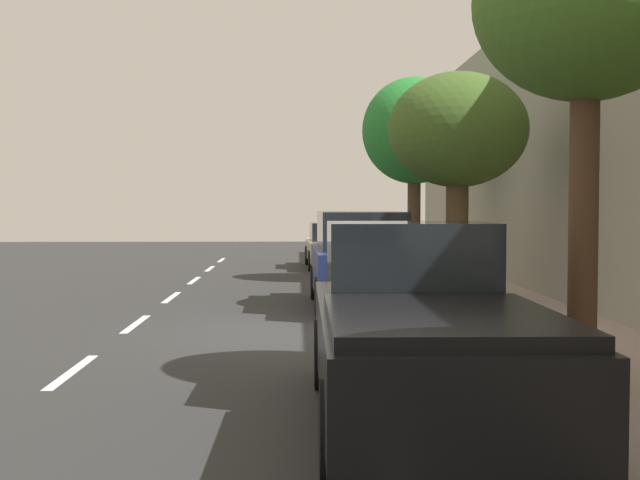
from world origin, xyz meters
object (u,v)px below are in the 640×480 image
parked_suv_dark_blue_mid (360,258)px  street_tree_corner (414,132)px  bicycle_at_curb (363,270)px  parked_sedan_tan_far (334,245)px  street_tree_mid_block (586,8)px  parked_pickup_black_second (420,332)px  cyclist_with_backpack (373,247)px  street_tree_far_end (458,133)px

parked_suv_dark_blue_mid → street_tree_corner: size_ratio=0.86×
street_tree_corner → bicycle_at_curb: bearing=-163.2°
parked_sedan_tan_far → street_tree_mid_block: (1.97, -18.55, 3.58)m
street_tree_corner → parked_pickup_black_second: bearing=-97.9°
parked_pickup_black_second → street_tree_corner: street_tree_corner is taller
parked_sedan_tan_far → cyclist_with_backpack: 6.04m
parked_pickup_black_second → cyclist_with_backpack: bearing=86.6°
bicycle_at_curb → street_tree_corner: bearing=16.8°
parked_pickup_black_second → cyclist_with_backpack: parked_pickup_black_second is taller
parked_sedan_tan_far → street_tree_corner: street_tree_corner is taller
parked_pickup_black_second → parked_sedan_tan_far: size_ratio=1.20×
parked_suv_dark_blue_mid → cyclist_with_backpack: size_ratio=2.83×
cyclist_with_backpack → street_tree_mid_block: street_tree_mid_block is taller
cyclist_with_backpack → street_tree_corner: bearing=36.1°
parked_sedan_tan_far → bicycle_at_curb: size_ratio=2.57×
parked_suv_dark_blue_mid → street_tree_mid_block: size_ratio=0.88×
parked_pickup_black_second → parked_sedan_tan_far: bearing=89.8°
parked_suv_dark_blue_mid → bicycle_at_curb: parked_suv_dark_blue_mid is taller
parked_pickup_black_second → street_tree_mid_block: street_tree_mid_block is taller
street_tree_far_end → cyclist_with_backpack: bearing=103.0°
parked_sedan_tan_far → street_tree_corner: bearing=-68.9°
street_tree_far_end → street_tree_corner: (-0.00, 6.11, 0.55)m
parked_suv_dark_blue_mid → parked_sedan_tan_far: 10.68m
parked_pickup_black_second → street_tree_far_end: size_ratio=1.15×
parked_suv_dark_blue_mid → bicycle_at_curb: 5.20m
street_tree_far_end → street_tree_corner: street_tree_corner is taller
bicycle_at_curb → street_tree_mid_block: bearing=-83.7°
parked_pickup_black_second → street_tree_corner: 15.14m
parked_sedan_tan_far → street_tree_mid_block: 18.99m
cyclist_with_backpack → street_tree_corner: 3.44m
street_tree_corner → street_tree_far_end: bearing=-90.0°
parked_sedan_tan_far → street_tree_mid_block: street_tree_mid_block is taller
parked_suv_dark_blue_mid → street_tree_far_end: bearing=-15.9°
parked_pickup_black_second → cyclist_with_backpack: (0.82, 13.77, 0.11)m
street_tree_far_end → parked_suv_dark_blue_mid: bearing=164.1°
parked_suv_dark_blue_mid → street_tree_corner: 6.65m
street_tree_far_end → street_tree_corner: 6.14m
street_tree_mid_block → street_tree_corner: size_ratio=0.98×
street_tree_mid_block → bicycle_at_curb: bearing=96.3°
bicycle_at_curb → cyclist_with_backpack: 0.82m
parked_suv_dark_blue_mid → street_tree_corner: street_tree_corner is taller
street_tree_far_end → parked_sedan_tan_far: bearing=100.0°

